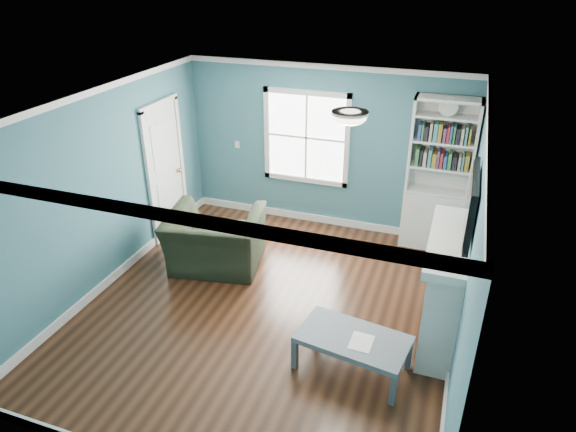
% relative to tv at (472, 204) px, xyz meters
% --- Properties ---
extents(floor, '(5.00, 5.00, 0.00)m').
position_rel_tv_xyz_m(floor, '(-2.20, -0.20, -1.72)').
color(floor, black).
rests_on(floor, ground).
extents(room_walls, '(5.00, 5.00, 5.00)m').
position_rel_tv_xyz_m(room_walls, '(-2.20, -0.20, -0.14)').
color(room_walls, '#376F7B').
rests_on(room_walls, ground).
extents(trim, '(4.50, 5.00, 2.60)m').
position_rel_tv_xyz_m(trim, '(-2.20, -0.20, -0.49)').
color(trim, white).
rests_on(trim, ground).
extents(window, '(1.40, 0.06, 1.50)m').
position_rel_tv_xyz_m(window, '(-2.50, 2.29, -0.27)').
color(window, white).
rests_on(window, room_walls).
extents(bookshelf, '(0.90, 0.35, 2.31)m').
position_rel_tv_xyz_m(bookshelf, '(-0.43, 2.10, -0.80)').
color(bookshelf, silver).
rests_on(bookshelf, ground).
extents(fireplace, '(0.44, 1.58, 1.30)m').
position_rel_tv_xyz_m(fireplace, '(-0.12, 0.00, -1.09)').
color(fireplace, black).
rests_on(fireplace, ground).
extents(tv, '(0.06, 1.10, 0.65)m').
position_rel_tv_xyz_m(tv, '(0.00, 0.00, 0.00)').
color(tv, black).
rests_on(tv, fireplace).
extents(door, '(0.12, 0.98, 2.17)m').
position_rel_tv_xyz_m(door, '(-4.42, 1.20, -0.65)').
color(door, silver).
rests_on(door, ground).
extents(ceiling_fixture, '(0.38, 0.38, 0.15)m').
position_rel_tv_xyz_m(ceiling_fixture, '(-1.30, -0.10, 0.82)').
color(ceiling_fixture, white).
rests_on(ceiling_fixture, room_walls).
extents(light_switch, '(0.08, 0.01, 0.12)m').
position_rel_tv_xyz_m(light_switch, '(-3.70, 2.28, -0.52)').
color(light_switch, white).
rests_on(light_switch, room_walls).
extents(recliner, '(1.41, 1.05, 1.12)m').
position_rel_tv_xyz_m(recliner, '(-3.26, 0.48, -1.17)').
color(recliner, black).
rests_on(recliner, ground).
extents(coffee_table, '(1.24, 0.80, 0.42)m').
position_rel_tv_xyz_m(coffee_table, '(-0.96, -0.89, -1.36)').
color(coffee_table, '#484E56').
rests_on(coffee_table, ground).
extents(paper_sheet, '(0.24, 0.30, 0.00)m').
position_rel_tv_xyz_m(paper_sheet, '(-0.86, -0.94, -1.30)').
color(paper_sheet, white).
rests_on(paper_sheet, coffee_table).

